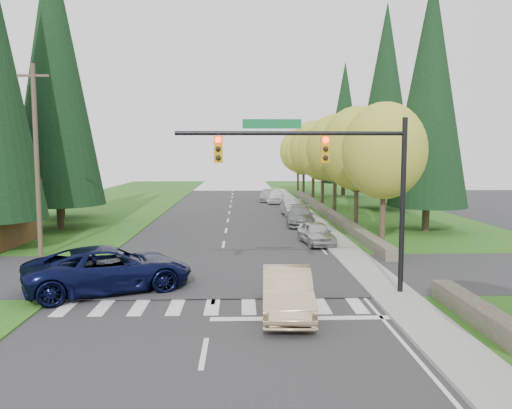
{
  "coord_description": "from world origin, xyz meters",
  "views": [
    {
      "loc": [
        1.0,
        -14.2,
        5.43
      ],
      "look_at": [
        1.84,
        11.72,
        2.8
      ],
      "focal_mm": 35.0,
      "sensor_mm": 36.0,
      "label": 1
    }
  ],
  "objects_px": {
    "suv_navy": "(110,269)",
    "parked_car_e": "(268,196)",
    "parked_car_b": "(300,216)",
    "parked_car_d": "(276,196)",
    "sedan_champagne": "(287,292)",
    "parked_car_a": "(316,233)",
    "parked_car_c": "(292,208)"
  },
  "relations": [
    {
      "from": "parked_car_b",
      "to": "parked_car_d",
      "type": "distance_m",
      "value": 17.41
    },
    {
      "from": "sedan_champagne",
      "to": "parked_car_d",
      "type": "distance_m",
      "value": 38.63
    },
    {
      "from": "parked_car_a",
      "to": "parked_car_d",
      "type": "bearing_deg",
      "value": 83.76
    },
    {
      "from": "parked_car_b",
      "to": "parked_car_c",
      "type": "relative_size",
      "value": 1.11
    },
    {
      "from": "suv_navy",
      "to": "parked_car_a",
      "type": "height_order",
      "value": "suv_navy"
    },
    {
      "from": "suv_navy",
      "to": "parked_car_a",
      "type": "distance_m",
      "value": 13.98
    },
    {
      "from": "parked_car_b",
      "to": "suv_navy",
      "type": "bearing_deg",
      "value": -114.2
    },
    {
      "from": "parked_car_c",
      "to": "parked_car_b",
      "type": "bearing_deg",
      "value": -93.28
    },
    {
      "from": "sedan_champagne",
      "to": "parked_car_e",
      "type": "distance_m",
      "value": 40.78
    },
    {
      "from": "suv_navy",
      "to": "parked_car_d",
      "type": "distance_m",
      "value": 36.6
    },
    {
      "from": "suv_navy",
      "to": "parked_car_d",
      "type": "xyz_separation_m",
      "value": [
        9.21,
        35.42,
        -0.14
      ]
    },
    {
      "from": "parked_car_b",
      "to": "parked_car_d",
      "type": "height_order",
      "value": "parked_car_d"
    },
    {
      "from": "parked_car_b",
      "to": "parked_car_c",
      "type": "xyz_separation_m",
      "value": [
        0.0,
        5.75,
        0.02
      ]
    },
    {
      "from": "parked_car_b",
      "to": "parked_car_a",
      "type": "bearing_deg",
      "value": -85.73
    },
    {
      "from": "parked_car_e",
      "to": "parked_car_d",
      "type": "bearing_deg",
      "value": -64.82
    },
    {
      "from": "suv_navy",
      "to": "parked_car_b",
      "type": "distance_m",
      "value": 20.51
    },
    {
      "from": "sedan_champagne",
      "to": "parked_car_a",
      "type": "height_order",
      "value": "sedan_champagne"
    },
    {
      "from": "parked_car_a",
      "to": "parked_car_c",
      "type": "bearing_deg",
      "value": 82.48
    },
    {
      "from": "parked_car_e",
      "to": "sedan_champagne",
      "type": "bearing_deg",
      "value": -87.78
    },
    {
      "from": "sedan_champagne",
      "to": "parked_car_a",
      "type": "xyz_separation_m",
      "value": [
        3.02,
        13.12,
        -0.09
      ]
    },
    {
      "from": "sedan_champagne",
      "to": "suv_navy",
      "type": "bearing_deg",
      "value": 157.78
    },
    {
      "from": "parked_car_c",
      "to": "parked_car_e",
      "type": "distance_m",
      "value": 13.91
    },
    {
      "from": "parked_car_e",
      "to": "parked_car_b",
      "type": "bearing_deg",
      "value": -81.42
    },
    {
      "from": "parked_car_b",
      "to": "parked_car_c",
      "type": "distance_m",
      "value": 5.75
    },
    {
      "from": "suv_navy",
      "to": "parked_car_c",
      "type": "xyz_separation_m",
      "value": [
        9.78,
        23.78,
        -0.16
      ]
    },
    {
      "from": "suv_navy",
      "to": "parked_car_e",
      "type": "height_order",
      "value": "suv_navy"
    },
    {
      "from": "parked_car_b",
      "to": "parked_car_c",
      "type": "bearing_deg",
      "value": 94.27
    },
    {
      "from": "sedan_champagne",
      "to": "suv_navy",
      "type": "height_order",
      "value": "suv_navy"
    },
    {
      "from": "parked_car_d",
      "to": "parked_car_b",
      "type": "bearing_deg",
      "value": -83.11
    },
    {
      "from": "suv_navy",
      "to": "parked_car_e",
      "type": "xyz_separation_m",
      "value": [
        8.38,
        37.62,
        -0.23
      ]
    },
    {
      "from": "parked_car_a",
      "to": "parked_car_e",
      "type": "distance_m",
      "value": 27.67
    },
    {
      "from": "parked_car_a",
      "to": "parked_car_b",
      "type": "relative_size",
      "value": 0.81
    }
  ]
}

